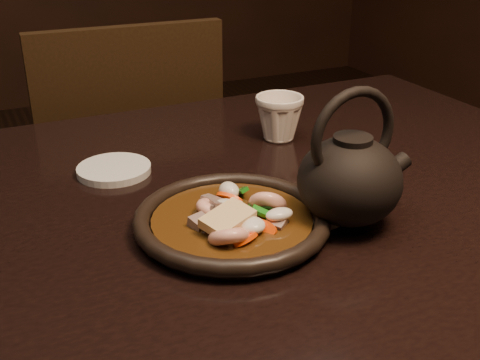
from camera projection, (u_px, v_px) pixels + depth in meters
name	position (u px, v px, depth m)	size (l,w,h in m)	color
table	(110.00, 280.00, 0.79)	(1.60, 0.90, 0.75)	black
chair	(127.00, 186.00, 1.48)	(0.44, 0.44, 0.90)	black
plate	(232.00, 221.00, 0.76)	(0.25, 0.25, 0.03)	black
stirfry	(233.00, 217.00, 0.75)	(0.14, 0.15, 0.05)	#38200A
soy_dish	(313.00, 211.00, 0.80)	(0.09, 0.09, 0.01)	silver
saucer_right	(114.00, 170.00, 0.92)	(0.11, 0.11, 0.01)	silver
tea_cup	(279.00, 116.00, 1.03)	(0.08, 0.08, 0.08)	beige
teapot	(350.00, 176.00, 0.75)	(0.16, 0.13, 0.18)	black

